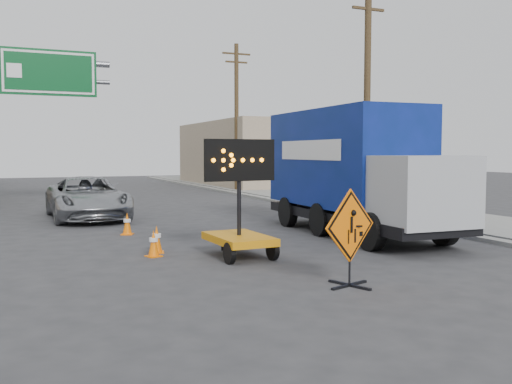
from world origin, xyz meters
TOP-DOWN VIEW (x-y plane):
  - ground at (0.00, 0.00)m, footprint 100.00×100.00m
  - curb_right at (7.20, 15.00)m, footprint 0.40×60.00m
  - sidewalk_right at (9.50, 15.00)m, footprint 4.00×60.00m
  - building_right_far at (13.00, 30.00)m, footprint 10.00×14.00m
  - highway_gantry at (-4.43, 17.96)m, footprint 6.18×0.38m
  - utility_pole_near at (8.00, 10.00)m, footprint 1.80×0.26m
  - utility_pole_far at (8.00, 24.00)m, footprint 1.80×0.26m
  - construction_sign at (0.95, 0.03)m, footprint 1.28×0.92m
  - arrow_board at (0.15, 3.50)m, footprint 1.73×1.97m
  - pickup_truck at (-2.18, 12.82)m, footprint 2.69×5.61m
  - box_truck at (4.65, 5.64)m, footprint 2.70×7.86m
  - cone_a at (-1.67, 4.34)m, footprint 0.40×0.40m
  - cone_b at (-1.48, 4.82)m, footprint 0.40×0.40m
  - cone_c at (-1.58, 8.19)m, footprint 0.44×0.44m

SIDE VIEW (x-z plane):
  - ground at x=0.00m, z-range 0.00..0.00m
  - curb_right at x=7.20m, z-range 0.00..0.12m
  - sidewalk_right at x=9.50m, z-range 0.00..0.15m
  - cone_a at x=-1.67m, z-range 0.00..0.63m
  - cone_c at x=-1.58m, z-range 0.00..0.66m
  - cone_b at x=-1.48m, z-range 0.00..0.67m
  - arrow_board at x=0.15m, z-range -0.75..1.99m
  - pickup_truck at x=-2.18m, z-range 0.00..1.54m
  - construction_sign at x=0.95m, z-range 0.05..1.83m
  - box_truck at x=4.65m, z-range -0.17..3.53m
  - building_right_far at x=13.00m, z-range 0.00..4.60m
  - utility_pole_near at x=8.00m, z-range 0.18..9.18m
  - utility_pole_far at x=8.00m, z-range 0.18..9.18m
  - highway_gantry at x=-4.43m, z-range 1.62..8.52m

